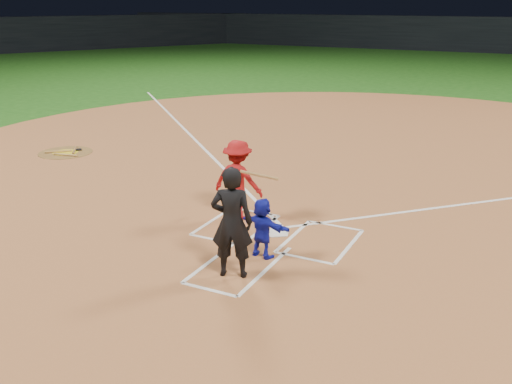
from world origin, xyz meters
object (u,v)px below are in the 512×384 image
at_px(umpire, 232,222).
at_px(catcher, 262,228).
at_px(on_deck_circle, 65,153).
at_px(home_plate, 277,232).
at_px(batter_at_plate, 238,180).

bearing_deg(umpire, catcher, -117.52).
bearing_deg(on_deck_circle, catcher, -24.71).
distance_m(on_deck_circle, catcher, 10.03).
bearing_deg(on_deck_circle, umpire, -29.80).
height_order(home_plate, umpire, umpire).
relative_size(home_plate, on_deck_circle, 0.35).
xyz_separation_m(catcher, batter_at_plate, (-1.37, 1.57, 0.31)).
height_order(on_deck_circle, catcher, catcher).
relative_size(umpire, batter_at_plate, 1.12).
bearing_deg(umpire, batter_at_plate, -83.46).
height_order(umpire, batter_at_plate, umpire).
bearing_deg(batter_at_plate, catcher, -48.98).
distance_m(catcher, batter_at_plate, 2.10).
relative_size(on_deck_circle, catcher, 1.44).
bearing_deg(umpire, on_deck_circle, -49.34).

